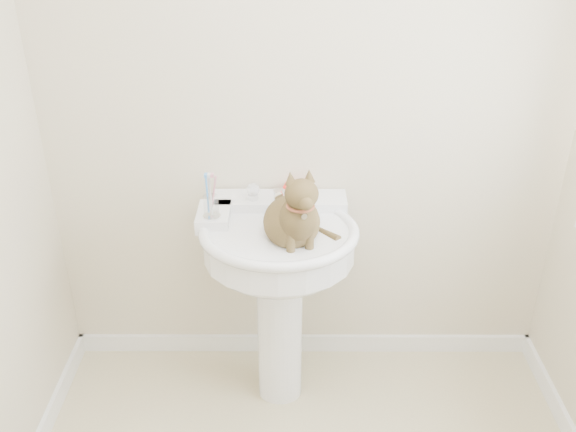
{
  "coord_description": "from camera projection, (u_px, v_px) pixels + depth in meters",
  "views": [
    {
      "loc": [
        -0.07,
        -1.38,
        2.1
      ],
      "look_at": [
        -0.08,
        0.77,
        0.93
      ],
      "focal_mm": 40.0,
      "sensor_mm": 36.0,
      "label": 1
    }
  ],
  "objects": [
    {
      "name": "faucet",
      "position": [
        279.0,
        192.0,
        2.62
      ],
      "size": [
        0.28,
        0.12,
        0.14
      ],
      "color": "silver",
      "rests_on": "pedestal_sink"
    },
    {
      "name": "baseboard_back",
      "position": [
        304.0,
        343.0,
        3.15
      ],
      "size": [
        2.2,
        0.02,
        0.09
      ],
      "primitive_type": "cube",
      "color": "white",
      "rests_on": "floor"
    },
    {
      "name": "wall_back",
      "position": [
        307.0,
        107.0,
        2.58
      ],
      "size": [
        2.2,
        0.0,
        2.5
      ],
      "primitive_type": null,
      "color": "beige",
      "rests_on": "ground"
    },
    {
      "name": "soap_bar",
      "position": [
        295.0,
        189.0,
        2.71
      ],
      "size": [
        0.1,
        0.07,
        0.03
      ],
      "primitive_type": "cube",
      "rotation": [
        0.0,
        0.0,
        -0.22
      ],
      "color": "red",
      "rests_on": "pedestal_sink"
    },
    {
      "name": "cat",
      "position": [
        294.0,
        218.0,
        2.41
      ],
      "size": [
        0.24,
        0.3,
        0.44
      ],
      "rotation": [
        0.0,
        0.0,
        0.29
      ],
      "color": "brown",
      "rests_on": "pedestal_sink"
    },
    {
      "name": "pedestal_sink",
      "position": [
        279.0,
        262.0,
        2.59
      ],
      "size": [
        0.65,
        0.63,
        0.89
      ],
      "color": "white",
      "rests_on": "floor"
    },
    {
      "name": "toothbrush_cup",
      "position": [
        211.0,
        206.0,
        2.5
      ],
      "size": [
        0.07,
        0.07,
        0.19
      ],
      "rotation": [
        0.0,
        0.0,
        0.03
      ],
      "color": "silver",
      "rests_on": "pedestal_sink"
    }
  ]
}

